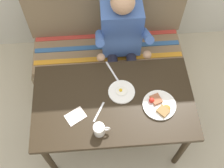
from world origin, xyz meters
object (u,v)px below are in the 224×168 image
Objects in this scene: table at (113,106)px; couch at (107,51)px; plate_eggs at (122,92)px; napkin at (76,116)px; person at (122,37)px; knife at (112,71)px; coffee_mug at (99,130)px; plate_breakfast at (159,105)px; fork at (99,112)px.

couch reaches higher than table.
couch is (0.00, 0.76, -0.32)m from table.
napkin is (-0.35, -0.17, -0.01)m from plate_eggs.
person is (0.12, -0.17, 0.41)m from couch.
napkin is (-0.28, -0.87, 0.40)m from couch.
plate_eggs is 0.20m from knife.
knife is (-0.11, -0.33, -0.01)m from person.
knife is (0.12, 0.50, -0.05)m from coffee_mug.
couch is 12.20× the size of coffee_mug.
table is 4.91× the size of plate_breakfast.
person is at bearing 78.67° from table.
plate_eggs is 1.70× the size of coffee_mug.
plate_eggs reaches higher than napkin.
plate_eggs is 0.23m from fork.
table is 0.99× the size of person.
napkin is 0.17m from fork.
table is 0.83× the size of couch.
plate_breakfast is 0.48m from coffee_mug.
plate_eggs is at bearing 59.31° from coffee_mug.
coffee_mug is (-0.18, -0.30, 0.04)m from plate_eggs.
plate_breakfast is 2.07× the size of coffee_mug.
napkin is (-0.61, -0.04, -0.01)m from plate_breakfast.
person is 0.35m from knife.
fork is (0.17, 0.02, -0.00)m from napkin.
plate_breakfast reaches higher than napkin.
couch is 0.46m from person.
couch is at bearing 67.72° from knife.
person is at bearing 84.25° from plate_eggs.
table is 5.96× the size of plate_eggs.
person is (0.12, 0.59, 0.09)m from table.
plate_eggs reaches higher than table.
plate_eggs is (-0.26, 0.13, -0.00)m from plate_breakfast.
plate_breakfast reaches higher than knife.
person is 8.86× the size of napkin.
couch reaches higher than fork.
person reaches higher than couch.
fork is (0.00, 0.15, -0.05)m from coffee_mug.
napkin is at bearing 141.58° from coffee_mug.
couch is 5.89× the size of plate_breakfast.
table is 0.61m from person.
fork is at bearing 7.51° from napkin.
fork is (-0.18, -0.15, -0.01)m from plate_eggs.
plate_breakfast reaches higher than fork.
table is at bearing 64.26° from coffee_mug.
coffee_mug reaches higher than napkin.
fork is at bearing -97.58° from couch.
person reaches higher than plate_breakfast.
coffee_mug is at bearing -115.74° from table.
person is 10.27× the size of coffee_mug.
person is 0.69m from plate_breakfast.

